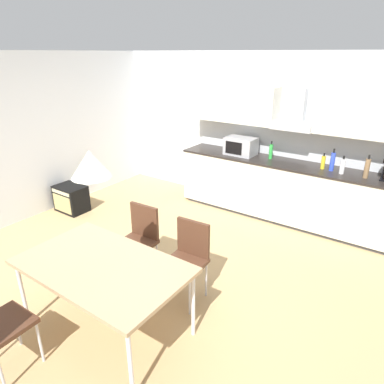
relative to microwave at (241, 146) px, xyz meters
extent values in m
cube|color=tan|center=(0.10, -2.60, -1.08)|extent=(7.98, 8.70, 0.02)
cube|color=silver|center=(0.10, 0.35, 0.18)|extent=(6.38, 0.10, 2.52)
cube|color=#333333|center=(0.80, 0.00, -1.05)|extent=(3.32, 0.55, 0.05)
cube|color=silver|center=(0.80, 0.00, -0.60)|extent=(3.46, 0.60, 0.85)
cube|color=#282321|center=(0.80, 0.00, -0.16)|extent=(3.48, 0.62, 0.03)
cube|color=silver|center=(-0.68, -0.31, -0.38)|extent=(0.01, 0.01, 0.14)
cube|color=silver|center=(-0.19, -0.31, -0.38)|extent=(0.01, 0.01, 0.14)
cube|color=silver|center=(0.31, -0.31, -0.38)|extent=(0.01, 0.01, 0.14)
cube|color=silver|center=(0.80, -0.31, -0.38)|extent=(0.01, 0.01, 0.14)
cube|color=silver|center=(0.80, 0.29, 0.09)|extent=(3.46, 0.02, 0.46)
cube|color=silver|center=(-0.21, 0.13, 0.65)|extent=(1.43, 0.34, 0.58)
cube|color=silver|center=(1.82, 0.13, 0.65)|extent=(1.43, 0.34, 0.58)
cube|color=#B7BABF|center=(0.80, 0.11, 0.41)|extent=(0.60, 0.40, 0.10)
cube|color=#B7BABF|center=(0.80, 0.22, 0.67)|extent=(0.20, 0.16, 0.53)
cube|color=#ADADB2|center=(0.00, 0.00, 0.00)|extent=(0.48, 0.34, 0.28)
cube|color=black|center=(-0.04, -0.17, 0.00)|extent=(0.29, 0.01, 0.20)
cylinder|color=white|center=(1.59, -0.06, -0.04)|extent=(0.07, 0.07, 0.21)
cylinder|color=black|center=(1.59, -0.06, 0.09)|extent=(0.03, 0.03, 0.05)
cylinder|color=brown|center=(1.89, -0.06, -0.01)|extent=(0.07, 0.07, 0.26)
cylinder|color=black|center=(1.89, -0.06, 0.15)|extent=(0.03, 0.03, 0.06)
cylinder|color=green|center=(0.50, 0.05, -0.02)|extent=(0.06, 0.06, 0.23)
cylinder|color=black|center=(0.50, 0.05, 0.12)|extent=(0.02, 0.02, 0.05)
cylinder|color=yellow|center=(1.31, 0.01, -0.05)|extent=(0.06, 0.06, 0.19)
cylinder|color=black|center=(1.31, 0.01, 0.07)|extent=(0.02, 0.02, 0.04)
cylinder|color=blue|center=(1.44, -0.01, -0.01)|extent=(0.06, 0.06, 0.26)
cylinder|color=black|center=(1.44, -0.01, 0.15)|extent=(0.03, 0.03, 0.06)
cube|color=tan|center=(0.32, -3.25, -0.35)|extent=(1.54, 0.93, 0.04)
cylinder|color=silver|center=(-0.39, -3.66, -0.72)|extent=(0.04, 0.04, 0.70)
cylinder|color=silver|center=(1.03, -3.66, -0.72)|extent=(0.04, 0.04, 0.70)
cylinder|color=silver|center=(-0.39, -2.85, -0.72)|extent=(0.04, 0.04, 0.70)
cylinder|color=silver|center=(1.03, -2.85, -0.72)|extent=(0.04, 0.04, 0.70)
cube|color=#4C2D1E|center=(-0.02, -2.49, -0.62)|extent=(0.42, 0.42, 0.04)
cube|color=#4C2D1E|center=(-0.03, -2.31, -0.40)|extent=(0.38, 0.06, 0.40)
cylinder|color=silver|center=(0.16, -2.65, -0.86)|extent=(0.02, 0.02, 0.43)
cylinder|color=silver|center=(-0.18, -2.66, -0.86)|extent=(0.02, 0.02, 0.43)
cylinder|color=silver|center=(0.14, -2.31, -0.86)|extent=(0.02, 0.02, 0.43)
cylinder|color=silver|center=(-0.20, -2.33, -0.86)|extent=(0.02, 0.02, 0.43)
cube|color=#4C2D1E|center=(0.67, -2.49, -0.62)|extent=(0.42, 0.42, 0.04)
cube|color=#4C2D1E|center=(0.66, -2.31, -0.40)|extent=(0.38, 0.06, 0.40)
cylinder|color=silver|center=(0.85, -2.65, -0.86)|extent=(0.02, 0.02, 0.43)
cylinder|color=silver|center=(0.51, -2.67, -0.86)|extent=(0.02, 0.02, 0.43)
cylinder|color=silver|center=(0.83, -2.31, -0.86)|extent=(0.02, 0.02, 0.43)
cylinder|color=silver|center=(0.49, -2.33, -0.86)|extent=(0.02, 0.02, 0.43)
cube|color=#4C2D1E|center=(-0.02, -4.02, -0.62)|extent=(0.41, 0.41, 0.04)
cylinder|color=silver|center=(-0.20, -3.85, -0.86)|extent=(0.02, 0.02, 0.43)
cylinder|color=silver|center=(0.14, -3.84, -0.86)|extent=(0.02, 0.02, 0.43)
cylinder|color=silver|center=(0.15, -4.18, -0.86)|extent=(0.02, 0.02, 0.43)
cube|color=black|center=(-2.21, -1.75, -0.85)|extent=(0.52, 0.36, 0.44)
cube|color=tan|center=(-2.21, -1.94, -0.89)|extent=(0.44, 0.01, 0.29)
cube|color=beige|center=(-2.21, -1.94, -0.69)|extent=(0.44, 0.01, 0.05)
cone|color=silver|center=(0.32, -3.25, 0.60)|extent=(0.32, 0.32, 0.22)
camera|label=1|loc=(2.46, -4.90, 1.41)|focal=32.00mm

